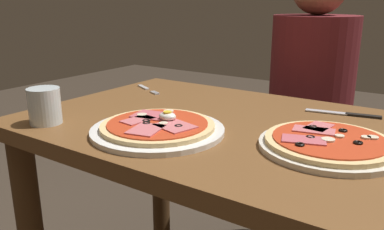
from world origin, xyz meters
name	(u,v)px	position (x,y,z in m)	size (l,w,h in m)	color
dining_table	(229,171)	(0.00, 0.00, 0.60)	(1.06, 0.70, 0.74)	brown
pizza_foreground	(158,128)	(-0.10, -0.17, 0.75)	(0.31, 0.31, 0.05)	white
pizza_across_left	(328,144)	(0.26, -0.05, 0.75)	(0.29, 0.29, 0.03)	silver
water_glass_near	(45,108)	(-0.38, -0.27, 0.77)	(0.08, 0.08, 0.09)	silver
fork	(147,89)	(-0.43, 0.17, 0.74)	(0.15, 0.08, 0.00)	silver
knife	(348,114)	(0.23, 0.24, 0.74)	(0.20, 0.05, 0.01)	silver
diner_person	(308,123)	(-0.01, 0.66, 0.56)	(0.32, 0.32, 1.18)	black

